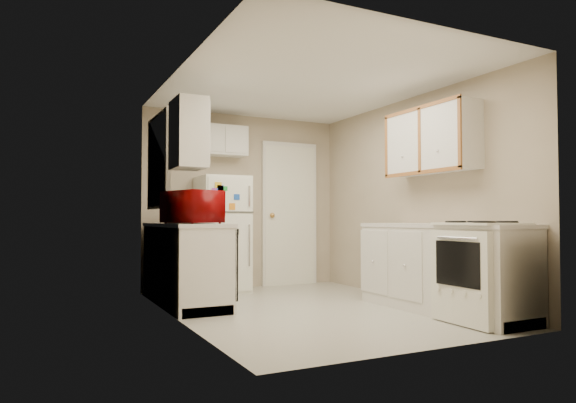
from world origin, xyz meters
name	(u,v)px	position (x,y,z in m)	size (l,w,h in m)	color
floor	(309,309)	(0.00, 0.00, 0.00)	(3.80, 3.80, 0.00)	beige
ceiling	(309,84)	(0.00, 0.00, 2.40)	(3.80, 3.80, 0.00)	white
wall_left	(179,192)	(-1.40, 0.00, 1.20)	(3.80, 3.80, 0.00)	#B5A68D
wall_right	(412,198)	(1.40, 0.00, 1.20)	(3.80, 3.80, 0.00)	#B5A68D
wall_back	(244,201)	(0.00, 1.90, 1.20)	(2.80, 2.80, 0.00)	#B5A68D
wall_front	(433,185)	(0.00, -1.90, 1.20)	(2.80, 2.80, 0.00)	#B5A68D
left_counter	(185,263)	(-1.10, 0.90, 0.45)	(0.60, 1.80, 0.90)	silver
dishwasher	(227,263)	(-0.81, 0.30, 0.49)	(0.03, 0.58, 0.72)	black
sink	(181,227)	(-1.10, 1.05, 0.86)	(0.54, 0.74, 0.16)	gray
microwave	(193,209)	(-1.15, 0.41, 1.05)	(0.34, 0.61, 0.41)	#8F0506
soap_bottle	(166,215)	(-1.15, 1.61, 1.00)	(0.09, 0.09, 0.20)	silver
window_blinds	(159,162)	(-1.36, 1.05, 1.60)	(0.10, 0.98, 1.08)	silver
upper_cabinet_left	(189,134)	(-1.25, 0.22, 1.80)	(0.30, 0.45, 0.70)	silver
refrigerator	(222,234)	(-0.42, 1.59, 0.75)	(0.62, 0.60, 1.50)	white
cabinet_over_fridge	(220,141)	(-0.40, 1.75, 2.00)	(0.70, 0.30, 0.40)	silver
interior_door	(290,214)	(0.70, 1.86, 1.02)	(0.86, 0.06, 2.08)	white
right_counter	(441,268)	(1.10, -0.80, 0.45)	(0.60, 2.00, 0.90)	silver
stove	(481,276)	(1.04, -1.38, 0.43)	(0.57, 0.70, 0.85)	white
upper_cabinet_right	(431,141)	(1.25, -0.50, 1.80)	(0.30, 1.20, 0.70)	silver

